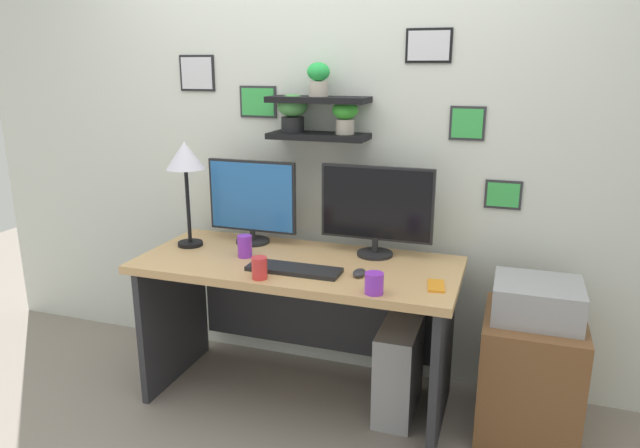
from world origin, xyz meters
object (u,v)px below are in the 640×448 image
Objects in this scene: water_cup at (245,246)px; printer at (537,300)px; monitor_right at (376,208)px; computer_tower_right at (399,369)px; cell_phone at (436,286)px; drawer_cabinet at (529,374)px; keyboard at (294,269)px; desk_lamp at (185,162)px; coffee_mug at (374,283)px; computer_mouse at (359,273)px; monitor_left at (252,201)px; desk at (302,298)px; pen_cup at (259,268)px.

water_cup is 0.29× the size of printer.
printer is at bearing -8.59° from monitor_right.
water_cup is 0.24× the size of computer_tower_right.
water_cup is (-0.96, 0.10, 0.05)m from cell_phone.
drawer_cabinet is (1.38, 0.12, -0.52)m from water_cup.
keyboard is 0.80× the size of desk_lamp.
monitor_right reaches higher than coffee_mug.
printer is (0.77, 0.20, -0.11)m from computer_mouse.
monitor_left is 0.40m from desk_lamp.
computer_tower_right is (-0.60, -0.05, -0.05)m from drawer_cabinet.
cell_phone is at bearing -152.40° from printer.
computer_mouse is 0.16× the size of drawer_cabinet.
water_cup is at bearing -12.10° from desk_lamp.
monitor_right reaches higher than water_cup.
coffee_mug is (0.45, -0.33, 0.26)m from desk.
water_cup is at bearing -164.51° from desk.
desk_lamp is at bearing 163.78° from keyboard.
pen_cup is 0.18× the size of drawer_cabinet.
coffee_mug is at bearing -150.18° from drawer_cabinet.
desk_lamp is 0.96× the size of drawer_cabinet.
drawer_cabinet is (1.74, 0.05, -0.91)m from desk_lamp.
cell_phone is at bearing 11.27° from pen_cup.
cell_phone reaches higher than printer.
desk_lamp is at bearing -178.51° from printer.
desk is at bearing 156.33° from cell_phone.
desk is at bearing -25.93° from monitor_left.
monitor_left is 1.10m from cell_phone.
monitor_left is 1.05× the size of computer_tower_right.
coffee_mug is 0.90× the size of pen_cup.
keyboard is 0.18m from pen_cup.
desk is 3.55× the size of keyboard.
desk is at bearing 179.16° from computer_tower_right.
pen_cup is at bearing -102.96° from desk.
monitor_left is at bearing 168.58° from computer_tower_right.
cell_phone is (0.69, -0.17, 0.22)m from desk.
monitor_right is 0.55m from coffee_mug.
desk is at bearing -154.06° from monitor_right.
monitor_right is 0.99× the size of drawer_cabinet.
coffee_mug is 0.76m from water_cup.
monitor_left is (-0.34, 0.16, 0.44)m from desk.
keyboard is (-0.30, -0.35, -0.23)m from monitor_right.
desk_lamp reaches higher than drawer_cabinet.
pen_cup is (-0.53, 0.01, 0.01)m from coffee_mug.
computer_mouse is 0.16× the size of desk_lamp.
keyboard reaches higher than computer_tower_right.
computer_mouse reaches higher than computer_tower_right.
coffee_mug is at bearing -17.21° from desk_lamp.
water_cup is (-0.61, -0.24, -0.19)m from monitor_right.
monitor_left is 5.42× the size of coffee_mug.
cell_phone is at bearing 33.55° from coffee_mug.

